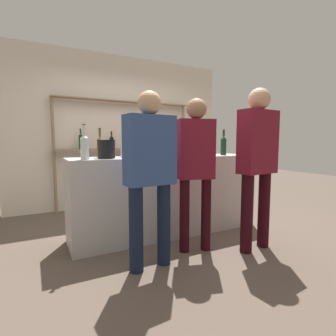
{
  "coord_description": "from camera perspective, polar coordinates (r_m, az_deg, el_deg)",
  "views": [
    {
      "loc": [
        -1.57,
        -3.02,
        1.21
      ],
      "look_at": [
        0.0,
        0.0,
        0.87
      ],
      "focal_mm": 28.0,
      "sensor_mm": 36.0,
      "label": 1
    }
  ],
  "objects": [
    {
      "name": "cork_jar",
      "position": [
        3.22,
        -9.04,
        3.63
      ],
      "size": [
        0.14,
        0.14,
        0.15
      ],
      "color": "silver",
      "rests_on": "bar_counter"
    },
    {
      "name": "customer_center",
      "position": [
        2.85,
        6.08,
        1.46
      ],
      "size": [
        0.42,
        0.27,
        1.67
      ],
      "rotation": [
        0.0,
        0.0,
        1.3
      ],
      "color": "black",
      "rests_on": "ground_plane"
    },
    {
      "name": "counter_bottle_0",
      "position": [
        3.25,
        -14.56,
        4.58
      ],
      "size": [
        0.07,
        0.07,
        0.35
      ],
      "color": "brown",
      "rests_on": "bar_counter"
    },
    {
      "name": "counter_bottle_1",
      "position": [
        3.85,
        11.98,
        4.93
      ],
      "size": [
        0.08,
        0.08,
        0.37
      ],
      "color": "black",
      "rests_on": "bar_counter"
    },
    {
      "name": "customer_right",
      "position": [
        3.03,
        18.88,
        2.41
      ],
      "size": [
        0.48,
        0.25,
        1.78
      ],
      "rotation": [
        0.0,
        0.0,
        1.68
      ],
      "color": "black",
      "rests_on": "ground_plane"
    },
    {
      "name": "ice_bucket",
      "position": [
        3.04,
        -13.26,
        4.01
      ],
      "size": [
        0.2,
        0.2,
        0.21
      ],
      "color": "black",
      "rests_on": "bar_counter"
    },
    {
      "name": "counter_bottle_2",
      "position": [
        3.1,
        -7.19,
        4.83
      ],
      "size": [
        0.07,
        0.07,
        0.35
      ],
      "color": "#0F1956",
      "rests_on": "bar_counter"
    },
    {
      "name": "bar_counter",
      "position": [
        3.48,
        0.0,
        -5.88
      ],
      "size": [
        2.51,
        0.58,
        1.02
      ],
      "primitive_type": "cube",
      "color": "#B7B2AD",
      "rests_on": "ground_plane"
    },
    {
      "name": "customer_left",
      "position": [
        2.44,
        -3.94,
        0.21
      ],
      "size": [
        0.48,
        0.24,
        1.67
      ],
      "rotation": [
        0.0,
        0.0,
        1.65
      ],
      "color": "#121C33",
      "rests_on": "ground_plane"
    },
    {
      "name": "back_wall",
      "position": [
        5.16,
        -9.83,
        7.74
      ],
      "size": [
        4.11,
        0.12,
        2.8
      ],
      "primitive_type": "cube",
      "color": "beige",
      "rests_on": "ground_plane"
    },
    {
      "name": "wine_glass",
      "position": [
        3.23,
        1.05,
        4.54
      ],
      "size": [
        0.07,
        0.07,
        0.17
      ],
      "color": "silver",
      "rests_on": "bar_counter"
    },
    {
      "name": "ground_plane",
      "position": [
        3.61,
        0.0,
        -13.85
      ],
      "size": [
        16.0,
        16.0,
        0.0
      ],
      "primitive_type": "plane",
      "color": "brown"
    },
    {
      "name": "counter_bottle_4",
      "position": [
        3.35,
        -8.03,
        4.94
      ],
      "size": [
        0.08,
        0.08,
        0.37
      ],
      "color": "black",
      "rests_on": "bar_counter"
    },
    {
      "name": "back_shelf",
      "position": [
        4.99,
        -9.06,
        6.79
      ],
      "size": [
        2.55,
        0.18,
        1.96
      ],
      "color": "#897056",
      "rests_on": "ground_plane"
    },
    {
      "name": "counter_bottle_5",
      "position": [
        3.45,
        -5.41,
        4.86
      ],
      "size": [
        0.09,
        0.09,
        0.34
      ],
      "color": "#0F1956",
      "rests_on": "bar_counter"
    },
    {
      "name": "server_behind_counter",
      "position": [
        4.25,
        -2.32,
        2.13
      ],
      "size": [
        0.54,
        0.37,
        1.63
      ],
      "rotation": [
        0.0,
        0.0,
        -1.91
      ],
      "color": "black",
      "rests_on": "ground_plane"
    },
    {
      "name": "counter_bottle_3",
      "position": [
        2.9,
        -17.71,
        4.57
      ],
      "size": [
        0.09,
        0.09,
        0.37
      ],
      "color": "silver",
      "rests_on": "bar_counter"
    }
  ]
}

